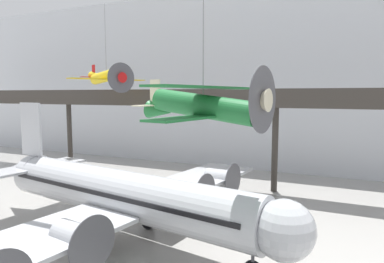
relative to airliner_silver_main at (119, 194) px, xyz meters
name	(u,v)px	position (x,y,z in m)	size (l,w,h in m)	color
hangar_back_wall	(292,79)	(8.01, 29.31, 9.55)	(140.00, 3.00, 26.18)	silver
mezzanine_walkway	(274,105)	(8.01, 16.98, 6.27)	(110.00, 3.20, 11.53)	#38332D
airliner_silver_main	(119,194)	(0.00, 0.00, 0.00)	(29.01, 33.29, 10.19)	#B7BABF
suspended_plane_green_biplane	(204,105)	(8.98, -5.17, 6.88)	(6.84, 8.32, 11.53)	#1E6B33
suspended_plane_yellow_lowwing	(106,76)	(-9.78, 11.18, 9.41)	(7.65, 8.76, 9.83)	yellow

